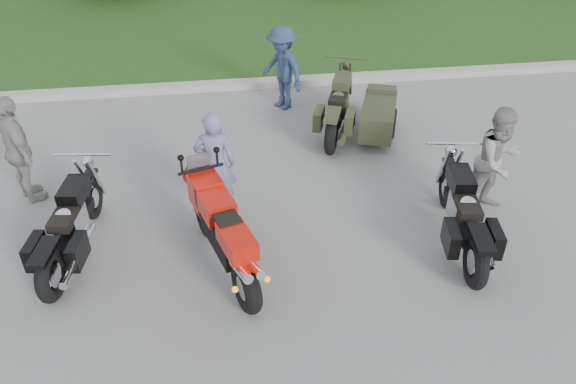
{
  "coord_description": "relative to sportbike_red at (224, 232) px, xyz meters",
  "views": [
    {
      "loc": [
        -0.23,
        -5.2,
        4.9
      ],
      "look_at": [
        0.6,
        0.77,
        0.8
      ],
      "focal_mm": 35.0,
      "sensor_mm": 36.0,
      "label": 1
    }
  ],
  "objects": [
    {
      "name": "ground",
      "position": [
        0.27,
        -0.27,
        -0.62
      ],
      "size": [
        80.0,
        80.0,
        0.0
      ],
      "primitive_type": "plane",
      "color": "gray",
      "rests_on": "ground"
    },
    {
      "name": "curb",
      "position": [
        0.27,
        5.73,
        -0.54
      ],
      "size": [
        60.0,
        0.3,
        0.15
      ],
      "primitive_type": "cube",
      "color": "#AAA7A0",
      "rests_on": "ground"
    },
    {
      "name": "grass_strip",
      "position": [
        0.27,
        9.88,
        -0.55
      ],
      "size": [
        60.0,
        8.0,
        0.14
      ],
      "primitive_type": "cube",
      "color": "#2F591E",
      "rests_on": "ground"
    },
    {
      "name": "sportbike_red",
      "position": [
        0.0,
        0.0,
        0.0
      ],
      "size": [
        0.86,
        2.16,
        1.05
      ],
      "rotation": [
        0.0,
        0.0,
        0.3
      ],
      "color": "black",
      "rests_on": "ground"
    },
    {
      "name": "cruiser_left",
      "position": [
        -1.95,
        0.53,
        -0.17
      ],
      "size": [
        0.53,
        2.29,
        0.88
      ],
      "rotation": [
        0.0,
        0.0,
        -0.15
      ],
      "color": "black",
      "rests_on": "ground"
    },
    {
      "name": "cruiser_right",
      "position": [
        3.15,
        0.06,
        -0.15
      ],
      "size": [
        0.56,
        2.34,
        0.91
      ],
      "rotation": [
        0.0,
        0.0,
        -0.17
      ],
      "color": "black",
      "rests_on": "ground"
    },
    {
      "name": "cruiser_sidecar",
      "position": [
        2.59,
        3.31,
        -0.19
      ],
      "size": [
        1.64,
        2.3,
        0.92
      ],
      "rotation": [
        0.0,
        0.0,
        -0.35
      ],
      "color": "black",
      "rests_on": "ground"
    },
    {
      "name": "person_stripe",
      "position": [
        -0.05,
        1.34,
        0.18
      ],
      "size": [
        0.62,
        0.44,
        1.59
      ],
      "primitive_type": "imported",
      "rotation": [
        0.0,
        0.0,
        3.03
      ],
      "color": "slate",
      "rests_on": "ground"
    },
    {
      "name": "person_grey",
      "position": [
        3.9,
        0.83,
        0.19
      ],
      "size": [
        0.96,
        0.86,
        1.62
      ],
      "primitive_type": "imported",
      "rotation": [
        0.0,
        0.0,
        0.38
      ],
      "color": "gray",
      "rests_on": "ground"
    },
    {
      "name": "person_denim",
      "position": [
        1.34,
        4.66,
        0.2
      ],
      "size": [
        1.08,
        1.21,
        1.63
      ],
      "primitive_type": "imported",
      "rotation": [
        0.0,
        0.0,
        -0.99
      ],
      "color": "navy",
      "rests_on": "ground"
    },
    {
      "name": "person_back",
      "position": [
        -2.85,
        2.03,
        0.22
      ],
      "size": [
        0.86,
        1.05,
        1.67
      ],
      "primitive_type": "imported",
      "rotation": [
        0.0,
        0.0,
        2.13
      ],
      "color": "#979792",
      "rests_on": "ground"
    }
  ]
}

